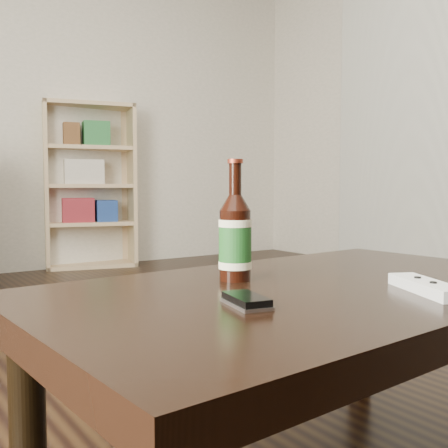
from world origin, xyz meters
TOP-DOWN VIEW (x-y plane):
  - floor at (0.00, 0.00)m, footprint 5.00×6.00m
  - wall_back at (0.00, 3.01)m, footprint 5.00×0.02m
  - chimney_breast at (2.35, 1.20)m, footprint 0.30×1.20m
  - bookshelf at (0.47, 2.97)m, footprint 0.78×0.50m
  - coffee_table at (-0.31, -0.44)m, footprint 1.24×0.77m
  - beer_bottle at (-0.42, -0.31)m, footprint 0.10×0.10m
  - phone at (-0.55, -0.52)m, footprint 0.08×0.12m
  - remote at (-0.20, -0.64)m, footprint 0.14×0.21m

SIDE VIEW (x-z plane):
  - floor at x=0.00m, z-range -0.01..0.00m
  - coffee_table at x=-0.31m, z-range 0.17..0.62m
  - phone at x=-0.55m, z-range 0.45..0.47m
  - remote at x=-0.20m, z-range 0.45..0.48m
  - beer_bottle at x=-0.42m, z-range 0.41..0.68m
  - bookshelf at x=0.47m, z-range 0.03..1.37m
  - wall_back at x=0.00m, z-range 0.00..2.70m
  - chimney_breast at x=2.35m, z-range 0.00..2.70m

